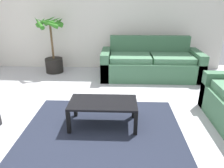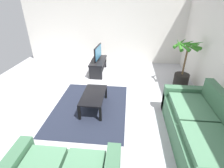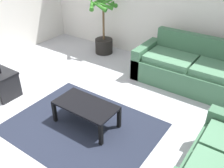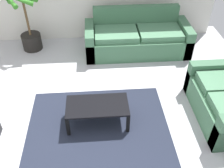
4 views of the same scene
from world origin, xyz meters
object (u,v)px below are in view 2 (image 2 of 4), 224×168
(tv, at_px, (98,53))
(couch_main, at_px, (202,132))
(tv_stand, at_px, (98,64))
(coffee_table, at_px, (94,96))
(potted_palm, at_px, (184,67))

(tv, bearing_deg, couch_main, 37.93)
(couch_main, bearing_deg, tv, -142.07)
(couch_main, relative_size, tv_stand, 2.02)
(coffee_table, bearing_deg, potted_palm, 120.84)
(coffee_table, distance_m, potted_palm, 2.73)
(couch_main, distance_m, coffee_table, 2.27)
(tv_stand, height_order, coffee_table, tv_stand)
(tv, bearing_deg, potted_palm, 75.95)
(tv, bearing_deg, coffee_table, 6.72)
(tv_stand, bearing_deg, tv, 85.59)
(tv_stand, bearing_deg, couch_main, 37.97)
(tv_stand, xyz_separation_m, potted_palm, (0.65, 2.58, 0.26))
(potted_palm, bearing_deg, couch_main, -6.52)
(coffee_table, height_order, potted_palm, potted_palm)
(tv, distance_m, potted_palm, 2.66)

